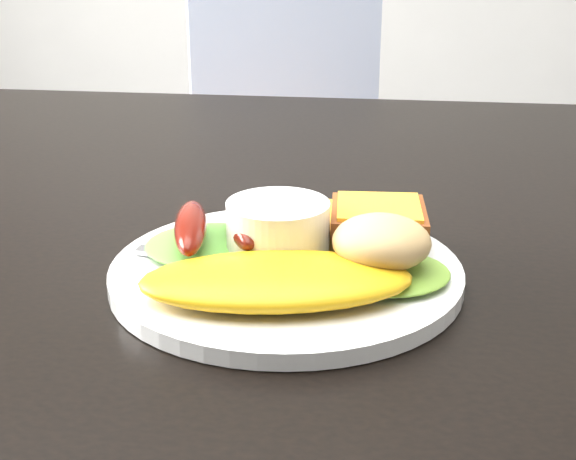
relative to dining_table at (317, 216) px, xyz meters
name	(u,v)px	position (x,y,z in m)	size (l,w,h in m)	color
dining_table	(317,216)	(0.00, 0.00, 0.00)	(1.20, 0.80, 0.04)	black
dining_chair	(274,184)	(-0.18, 0.94, -0.28)	(0.43, 0.43, 0.05)	#9E725E
person	(437,60)	(0.12, 0.45, 0.06)	(0.57, 0.38, 1.59)	navy
plate	(286,272)	(0.00, -0.18, 0.03)	(0.23, 0.23, 0.01)	white
lettuce_left	(212,245)	(-0.06, -0.16, 0.04)	(0.09, 0.08, 0.01)	#4D8828
lettuce_right	(388,273)	(0.06, -0.19, 0.04)	(0.08, 0.07, 0.01)	#55872F
omelette	(276,280)	(0.00, -0.22, 0.04)	(0.16, 0.08, 0.02)	yellow
sausage_a	(191,227)	(-0.07, -0.17, 0.05)	(0.02, 0.09, 0.02)	#6A0F02
sausage_b	(243,221)	(-0.04, -0.16, 0.05)	(0.02, 0.09, 0.02)	#5F2016
ramekin	(278,231)	(-0.01, -0.16, 0.05)	(0.07, 0.07, 0.04)	white
toast_a	(345,228)	(0.03, -0.12, 0.04)	(0.07, 0.07, 0.01)	olive
toast_b	(378,216)	(0.05, -0.13, 0.05)	(0.06, 0.06, 0.01)	brown
potato_salad	(381,242)	(0.06, -0.19, 0.06)	(0.06, 0.06, 0.03)	beige
fork	(234,260)	(-0.04, -0.18, 0.03)	(0.14, 0.01, 0.00)	#ADAFB7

